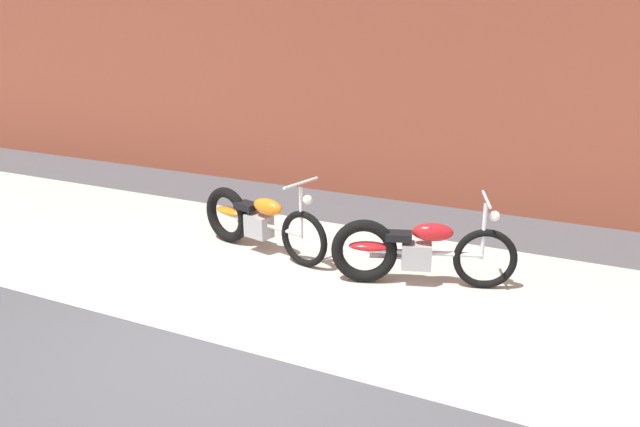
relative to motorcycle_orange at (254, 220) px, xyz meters
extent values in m
plane|color=#47474C|center=(0.93, -2.14, -0.40)|extent=(80.00, 80.00, 0.00)
cube|color=#B2ADA3|center=(0.93, -0.39, -0.40)|extent=(36.00, 3.50, 0.01)
cube|color=brown|center=(0.93, 3.06, 1.93)|extent=(36.00, 0.50, 4.66)
torus|color=black|center=(0.79, -0.19, -0.06)|extent=(0.68, 0.23, 0.68)
torus|color=black|center=(-0.48, 0.11, -0.03)|extent=(0.74, 0.29, 0.73)
cylinder|color=silver|center=(0.15, -0.04, -0.02)|extent=(1.21, 0.34, 0.06)
cube|color=#99999E|center=(0.07, -0.02, -0.06)|extent=(0.36, 0.29, 0.28)
ellipsoid|color=orange|center=(0.23, -0.06, 0.22)|extent=(0.47, 0.29, 0.20)
ellipsoid|color=orange|center=(-0.43, 0.10, 0.03)|extent=(0.47, 0.28, 0.10)
cube|color=black|center=(-0.12, 0.03, 0.16)|extent=(0.32, 0.26, 0.08)
cylinder|color=silver|center=(0.75, -0.18, 0.25)|extent=(0.05, 0.05, 0.62)
cylinder|color=silver|center=(0.75, -0.18, 0.61)|extent=(0.16, 0.57, 0.03)
sphere|color=white|center=(0.84, -0.20, 0.43)|extent=(0.11, 0.11, 0.11)
cylinder|color=silver|center=(-0.12, 0.18, -0.14)|extent=(0.55, 0.18, 0.06)
torus|color=black|center=(2.82, 0.10, -0.06)|extent=(0.67, 0.29, 0.68)
torus|color=black|center=(1.59, -0.30, -0.03)|extent=(0.73, 0.35, 0.73)
cylinder|color=silver|center=(2.20, -0.10, -0.02)|extent=(1.19, 0.44, 0.06)
cube|color=#99999E|center=(2.13, -0.13, -0.06)|extent=(0.37, 0.31, 0.28)
ellipsoid|color=red|center=(2.28, -0.08, 0.22)|extent=(0.48, 0.32, 0.20)
ellipsoid|color=red|center=(1.63, -0.29, 0.03)|extent=(0.47, 0.31, 0.10)
cube|color=black|center=(1.94, -0.19, 0.16)|extent=(0.33, 0.28, 0.08)
cylinder|color=silver|center=(2.78, 0.09, 0.25)|extent=(0.06, 0.06, 0.62)
cylinder|color=silver|center=(2.78, 0.09, 0.61)|extent=(0.21, 0.56, 0.03)
sphere|color=white|center=(2.88, 0.12, 0.43)|extent=(0.11, 0.11, 0.11)
cylinder|color=silver|center=(1.85, -0.06, -0.14)|extent=(0.54, 0.23, 0.06)
camera|label=1|loc=(3.86, -6.21, 2.49)|focal=34.75mm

